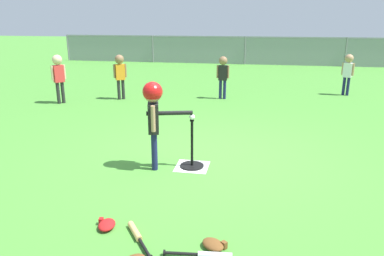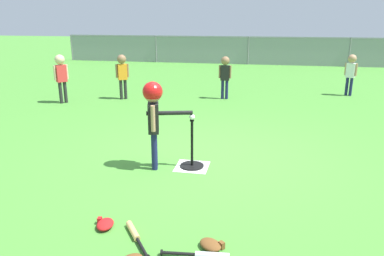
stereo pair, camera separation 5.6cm
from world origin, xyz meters
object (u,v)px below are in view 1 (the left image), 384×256
object	(u,v)px
fielder_near_right	(58,72)
spare_bat_wood	(137,235)
batter_child	(154,108)
batting_tee	(192,160)
glove_by_plate	(214,245)
fielder_deep_center	(348,69)
baseball_on_tee	(192,117)
fielder_deep_left	(223,72)
spare_bat_silver	(208,255)
fielder_deep_right	(120,71)
glove_near_bats	(107,225)

from	to	relation	value
fielder_near_right	spare_bat_wood	xyz separation A→B (m)	(3.49, -4.94, -0.69)
batter_child	spare_bat_wood	xyz separation A→B (m)	(0.28, -1.61, -0.80)
batting_tee	spare_bat_wood	world-z (taller)	batting_tee
glove_by_plate	fielder_deep_center	bearing A→B (deg)	70.47
fielder_near_right	glove_by_plate	world-z (taller)	fielder_near_right
baseball_on_tee	fielder_deep_left	size ratio (longest dim) A/B	0.07
fielder_deep_left	batter_child	bearing A→B (deg)	-95.68
batter_child	spare_bat_wood	size ratio (longest dim) A/B	2.28
spare_bat_silver	spare_bat_wood	world-z (taller)	same
fielder_deep_right	glove_near_bats	bearing A→B (deg)	-70.74
fielder_deep_center	baseball_on_tee	bearing A→B (deg)	-119.60
baseball_on_tee	glove_near_bats	size ratio (longest dim) A/B	0.31
fielder_deep_center	fielder_deep_left	bearing A→B (deg)	-161.99
batting_tee	fielder_deep_right	world-z (taller)	fielder_deep_right
fielder_deep_center	glove_near_bats	xyz separation A→B (m)	(-3.59, -7.00, -0.64)
glove_near_bats	spare_bat_silver	bearing A→B (deg)	-15.71
fielder_deep_center	fielder_near_right	xyz separation A→B (m)	(-6.74, -2.16, 0.05)
fielder_deep_center	fielder_deep_left	world-z (taller)	fielder_deep_center
fielder_deep_left	fielder_deep_right	bearing A→B (deg)	-168.48
baseball_on_tee	fielder_deep_left	bearing A→B (deg)	90.41
fielder_near_right	spare_bat_silver	world-z (taller)	fielder_near_right
spare_bat_silver	glove_near_bats	bearing A→B (deg)	164.29
spare_bat_wood	glove_by_plate	size ratio (longest dim) A/B	1.89
fielder_deep_left	spare_bat_silver	world-z (taller)	fielder_deep_left
spare_bat_silver	baseball_on_tee	bearing A→B (deg)	104.10
spare_bat_silver	glove_near_bats	xyz separation A→B (m)	(-1.03, 0.29, 0.01)
spare_bat_wood	batter_child	bearing A→B (deg)	99.68
fielder_near_right	glove_by_plate	size ratio (longest dim) A/B	4.14
baseball_on_tee	fielder_deep_center	world-z (taller)	fielder_deep_center
glove_by_plate	spare_bat_silver	bearing A→B (deg)	-101.76
glove_by_plate	fielder_deep_right	bearing A→B (deg)	117.85
batter_child	fielder_deep_center	size ratio (longest dim) A/B	1.12
baseball_on_tee	fielder_deep_center	distance (m)	6.17
glove_by_plate	spare_bat_wood	bearing A→B (deg)	177.29
fielder_deep_center	glove_by_plate	size ratio (longest dim) A/B	3.84
batter_child	fielder_deep_right	distance (m)	4.46
spare_bat_wood	fielder_near_right	bearing A→B (deg)	125.26
fielder_near_right	glove_near_bats	xyz separation A→B (m)	(3.15, -4.84, -0.69)
fielder_deep_center	spare_bat_wood	world-z (taller)	fielder_deep_center
glove_by_plate	glove_near_bats	xyz separation A→B (m)	(-1.06, 0.14, 0.00)
baseball_on_tee	fielder_deep_left	distance (m)	4.36
fielder_deep_left	fielder_near_right	distance (m)	3.84
fielder_deep_right	baseball_on_tee	bearing A→B (deg)	-57.48
glove_by_plate	glove_near_bats	bearing A→B (deg)	172.56
batter_child	fielder_deep_center	world-z (taller)	batter_child
glove_near_bats	spare_bat_wood	bearing A→B (deg)	-17.00
fielder_deep_center	fielder_deep_left	distance (m)	3.24
fielder_deep_left	glove_by_plate	xyz separation A→B (m)	(0.55, -6.14, -0.63)
batting_tee	batter_child	size ratio (longest dim) A/B	0.56
fielder_deep_left	glove_by_plate	size ratio (longest dim) A/B	3.82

